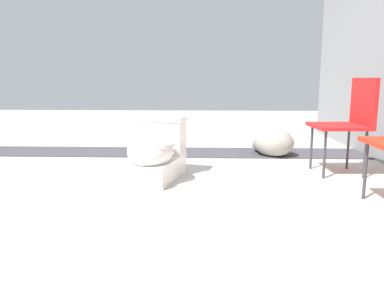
{
  "coord_description": "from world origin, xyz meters",
  "views": [
    {
      "loc": [
        2.93,
        0.66,
        0.82
      ],
      "look_at": [
        -0.08,
        0.55,
        0.3
      ],
      "focal_mm": 35.0,
      "sensor_mm": 36.0,
      "label": 1
    }
  ],
  "objects_px": {
    "toilet": "(155,153)",
    "boulder_near": "(273,142)",
    "boulder_far": "(268,143)",
    "folding_chair_left": "(351,116)"
  },
  "relations": [
    {
      "from": "toilet",
      "to": "boulder_near",
      "type": "height_order",
      "value": "toilet"
    },
    {
      "from": "boulder_far",
      "to": "toilet",
      "type": "bearing_deg",
      "value": -43.82
    },
    {
      "from": "boulder_far",
      "to": "folding_chair_left",
      "type": "bearing_deg",
      "value": 31.54
    },
    {
      "from": "folding_chair_left",
      "to": "boulder_far",
      "type": "height_order",
      "value": "folding_chair_left"
    },
    {
      "from": "boulder_near",
      "to": "boulder_far",
      "type": "distance_m",
      "value": 0.18
    },
    {
      "from": "toilet",
      "to": "folding_chair_left",
      "type": "height_order",
      "value": "folding_chair_left"
    },
    {
      "from": "folding_chair_left",
      "to": "boulder_near",
      "type": "relative_size",
      "value": 1.86
    },
    {
      "from": "toilet",
      "to": "boulder_far",
      "type": "xyz_separation_m",
      "value": [
        -1.16,
        1.12,
        -0.11
      ]
    },
    {
      "from": "toilet",
      "to": "folding_chair_left",
      "type": "bearing_deg",
      "value": 113.56
    },
    {
      "from": "toilet",
      "to": "folding_chair_left",
      "type": "relative_size",
      "value": 0.84
    }
  ]
}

